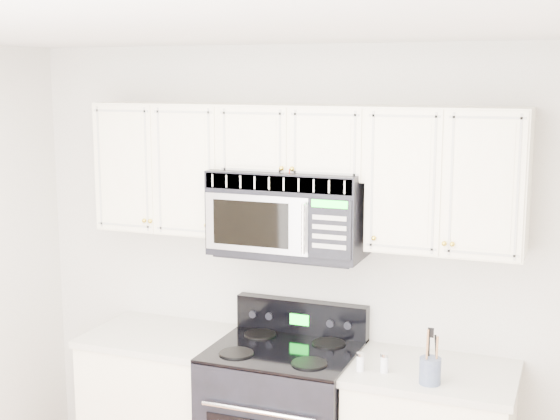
% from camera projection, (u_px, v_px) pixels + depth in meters
% --- Properties ---
extents(room, '(3.51, 3.51, 2.61)m').
position_uv_depth(room, '(156.00, 377.00, 2.94)').
color(room, '#99654B').
rests_on(room, ground).
extents(base_cabinet_left, '(0.86, 0.65, 0.92)m').
position_uv_depth(base_cabinet_left, '(165.00, 411.00, 4.70)').
color(base_cabinet_left, beige).
rests_on(base_cabinet_left, ground).
extents(upper_cabinets, '(2.44, 0.37, 0.75)m').
position_uv_depth(upper_cabinets, '(299.00, 166.00, 4.29)').
color(upper_cabinets, beige).
rests_on(upper_cabinets, ground).
extents(microwave, '(0.84, 0.47, 0.47)m').
position_uv_depth(microwave, '(290.00, 212.00, 4.30)').
color(microwave, black).
rests_on(microwave, ground).
extents(utensil_crock, '(0.11, 0.11, 0.29)m').
position_uv_depth(utensil_crock, '(430.00, 370.00, 3.84)').
color(utensil_crock, slate).
rests_on(utensil_crock, base_cabinet_right).
extents(shaker_salt, '(0.04, 0.04, 0.10)m').
position_uv_depth(shaker_salt, '(360.00, 362.00, 4.01)').
color(shaker_salt, silver).
rests_on(shaker_salt, base_cabinet_right).
extents(shaker_pepper, '(0.04, 0.04, 0.10)m').
position_uv_depth(shaker_pepper, '(384.00, 363.00, 3.99)').
color(shaker_pepper, silver).
rests_on(shaker_pepper, base_cabinet_right).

